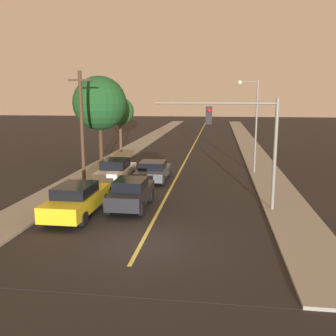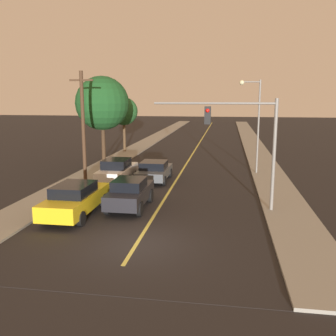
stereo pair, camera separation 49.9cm
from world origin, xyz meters
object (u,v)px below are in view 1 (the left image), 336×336
object	(u,v)px
streetlamp_right	(252,114)
utility_pole_left	(82,125)
car_outer_lane_front	(77,199)
car_near_lane_front	(131,193)
car_near_lane_second	(153,171)
tree_left_far	(120,112)
car_outer_lane_second	(116,171)
traffic_signal_mast	(244,132)
tree_left_near	(100,103)

from	to	relation	value
streetlamp_right	utility_pole_left	bearing A→B (deg)	-156.36
car_outer_lane_front	streetlamp_right	world-z (taller)	streetlamp_right
streetlamp_right	car_near_lane_front	bearing A→B (deg)	-124.28
car_near_lane_second	tree_left_far	world-z (taller)	tree_left_far
car_outer_lane_second	streetlamp_right	distance (m)	11.06
car_near_lane_front	utility_pole_left	world-z (taller)	utility_pole_left
utility_pole_left	tree_left_far	distance (m)	14.71
traffic_signal_mast	car_outer_lane_second	bearing A→B (deg)	147.65
car_outer_lane_front	utility_pole_left	distance (m)	7.74
car_outer_lane_front	utility_pole_left	size ratio (longest dim) A/B	0.69
car_near_lane_front	tree_left_near	distance (m)	12.61
car_outer_lane_front	traffic_signal_mast	xyz separation A→B (m)	(8.19, 2.05, 3.24)
car_near_lane_second	tree_left_near	size ratio (longest dim) A/B	0.59
traffic_signal_mast	car_near_lane_front	bearing A→B (deg)	-175.17
car_near_lane_second	utility_pole_left	distance (m)	5.78
car_near_lane_second	car_outer_lane_second	xyz separation A→B (m)	(-2.40, -1.03, 0.10)
car_outer_lane_second	traffic_signal_mast	xyz separation A→B (m)	(8.19, -5.19, 3.25)
car_near_lane_front	car_outer_lane_second	size ratio (longest dim) A/B	0.92
car_near_lane_second	tree_left_near	xyz separation A→B (m)	(-5.01, 3.95, 4.60)
car_outer_lane_second	tree_left_near	xyz separation A→B (m)	(-2.62, 4.98, 4.50)
streetlamp_right	utility_pole_left	xyz separation A→B (m)	(-11.49, -5.03, -0.60)
car_near_lane_second	tree_left_near	distance (m)	7.87
car_outer_lane_front	car_near_lane_front	bearing A→B (deg)	33.00
car_near_lane_second	utility_pole_left	xyz separation A→B (m)	(-4.52, -1.52, 3.26)
car_outer_lane_front	traffic_signal_mast	world-z (taller)	traffic_signal_mast
car_outer_lane_second	traffic_signal_mast	world-z (taller)	traffic_signal_mast
streetlamp_right	car_near_lane_second	bearing A→B (deg)	-153.28
traffic_signal_mast	tree_left_far	bearing A→B (deg)	120.95
car_near_lane_second	car_outer_lane_second	world-z (taller)	car_outer_lane_second
car_outer_lane_second	traffic_signal_mast	bearing A→B (deg)	-32.35
car_outer_lane_front	car_outer_lane_second	size ratio (longest dim) A/B	1.12
tree_left_near	car_outer_lane_front	bearing A→B (deg)	-77.91
tree_left_far	utility_pole_left	bearing A→B (deg)	-85.00
utility_pole_left	traffic_signal_mast	bearing A→B (deg)	-24.49
utility_pole_left	tree_left_far	size ratio (longest dim) A/B	1.30
car_outer_lane_front	tree_left_far	xyz separation A→B (m)	(-3.41, 21.39, 3.50)
car_near_lane_second	car_outer_lane_front	world-z (taller)	car_outer_lane_front
tree_left_near	car_outer_lane_second	bearing A→B (deg)	-62.28
tree_left_far	car_outer_lane_front	bearing A→B (deg)	-80.95
car_near_lane_second	traffic_signal_mast	xyz separation A→B (m)	(5.80, -6.22, 3.35)
car_near_lane_second	tree_left_far	xyz separation A→B (m)	(-5.80, 13.12, 3.61)
utility_pole_left	tree_left_far	xyz separation A→B (m)	(-1.28, 14.64, 0.35)
streetlamp_right	utility_pole_left	distance (m)	12.55
car_near_lane_second	traffic_signal_mast	world-z (taller)	traffic_signal_mast
utility_pole_left	tree_left_far	world-z (taller)	utility_pole_left
streetlamp_right	tree_left_far	world-z (taller)	streetlamp_right
utility_pole_left	tree_left_near	distance (m)	5.66
utility_pole_left	car_near_lane_second	bearing A→B (deg)	18.61
car_near_lane_front	car_outer_lane_second	world-z (taller)	car_outer_lane_second
car_outer_lane_front	tree_left_near	world-z (taller)	tree_left_near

